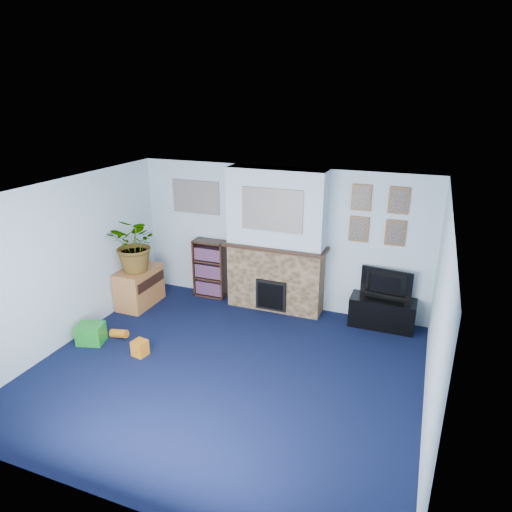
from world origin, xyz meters
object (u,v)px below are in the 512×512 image
at_px(television, 385,285).
at_px(sideboard, 139,286).
at_px(bookshelf, 210,270).
at_px(tv_stand, 382,313).

relative_size(television, sideboard, 0.94).
relative_size(television, bookshelf, 0.76).
xyz_separation_m(tv_stand, television, (0.00, 0.02, 0.48)).
distance_m(television, sideboard, 4.11).
bearing_deg(bookshelf, sideboard, -141.58).
distance_m(television, bookshelf, 3.05).
height_order(tv_stand, television, television).
height_order(television, bookshelf, bookshelf).
height_order(bookshelf, sideboard, bookshelf).
bearing_deg(sideboard, bookshelf, 38.42).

